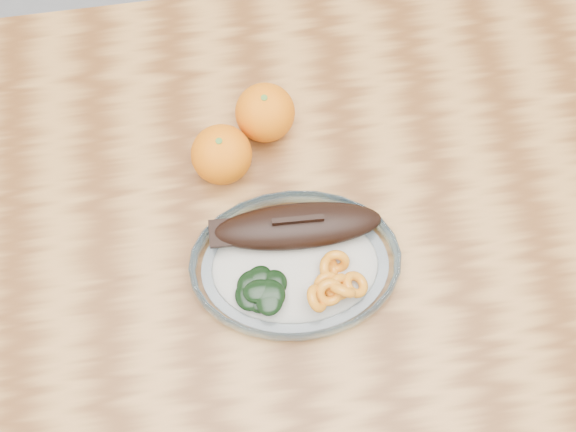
{
  "coord_description": "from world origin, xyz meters",
  "views": [
    {
      "loc": [
        -0.03,
        -0.26,
        1.57
      ],
      "look_at": [
        0.02,
        0.05,
        0.77
      ],
      "focal_mm": 45.0,
      "sensor_mm": 36.0,
      "label": 1
    }
  ],
  "objects_px": {
    "orange_right": "(265,113)",
    "orange_left": "(222,155)",
    "dining_table": "(281,283)",
    "plated_meal": "(295,263)"
  },
  "relations": [
    {
      "from": "plated_meal",
      "to": "orange_right",
      "type": "relative_size",
      "value": 6.36
    },
    {
      "from": "dining_table",
      "to": "orange_left",
      "type": "distance_m",
      "value": 0.2
    },
    {
      "from": "orange_right",
      "to": "orange_left",
      "type": "bearing_deg",
      "value": -140.17
    },
    {
      "from": "plated_meal",
      "to": "orange_right",
      "type": "bearing_deg",
      "value": 96.68
    },
    {
      "from": "dining_table",
      "to": "plated_meal",
      "type": "distance_m",
      "value": 0.12
    },
    {
      "from": "orange_left",
      "to": "orange_right",
      "type": "bearing_deg",
      "value": 39.83
    },
    {
      "from": "orange_left",
      "to": "orange_right",
      "type": "height_order",
      "value": "same"
    },
    {
      "from": "dining_table",
      "to": "orange_left",
      "type": "height_order",
      "value": "orange_left"
    },
    {
      "from": "plated_meal",
      "to": "orange_left",
      "type": "distance_m",
      "value": 0.16
    },
    {
      "from": "orange_right",
      "to": "plated_meal",
      "type": "bearing_deg",
      "value": -86.98
    }
  ]
}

